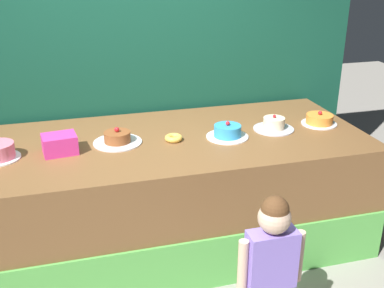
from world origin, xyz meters
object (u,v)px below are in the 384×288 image
at_px(cake_right, 274,125).
at_px(cake_far_right, 319,120).
at_px(child_figure, 272,254).
at_px(donut, 174,138).
at_px(cake_center_left, 117,138).
at_px(cake_center_right, 227,132).
at_px(pink_box, 60,144).

height_order(cake_right, cake_far_right, cake_right).
relative_size(child_figure, donut, 7.68).
height_order(child_figure, cake_center_left, cake_center_left).
bearing_deg(cake_center_right, pink_box, 178.49).
bearing_deg(cake_right, pink_box, -179.04).
height_order(child_figure, donut, child_figure).
bearing_deg(child_figure, cake_center_right, 83.09).
distance_m(donut, cake_center_left, 0.41).
bearing_deg(cake_center_left, pink_box, -169.48).
distance_m(cake_center_left, cake_right, 1.23).
distance_m(cake_center_right, cake_far_right, 0.82).
height_order(pink_box, cake_far_right, pink_box).
xyz_separation_m(cake_center_right, cake_right, (0.41, 0.06, -0.00)).
relative_size(child_figure, cake_center_left, 2.85).
bearing_deg(donut, cake_center_right, -5.96).
distance_m(donut, cake_far_right, 1.22).
xyz_separation_m(child_figure, cake_center_left, (-0.68, 1.26, 0.28)).
height_order(cake_center_left, cake_right, same).
relative_size(cake_right, cake_far_right, 1.12).
distance_m(cake_right, cake_far_right, 0.41).
distance_m(donut, cake_right, 0.82).
distance_m(pink_box, cake_far_right, 2.04).
relative_size(cake_center_right, cake_right, 1.00).
bearing_deg(cake_right, child_figure, -114.36).
xyz_separation_m(pink_box, cake_right, (1.63, 0.03, -0.03)).
xyz_separation_m(pink_box, donut, (0.82, 0.01, -0.05)).
bearing_deg(cake_center_left, child_figure, -61.69).
relative_size(child_figure, cake_center_right, 3.18).
bearing_deg(cake_center_right, cake_right, 8.32).
relative_size(pink_box, cake_far_right, 0.80).
relative_size(cake_center_left, cake_far_right, 1.25).
xyz_separation_m(cake_right, cake_far_right, (0.41, 0.01, -0.00)).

